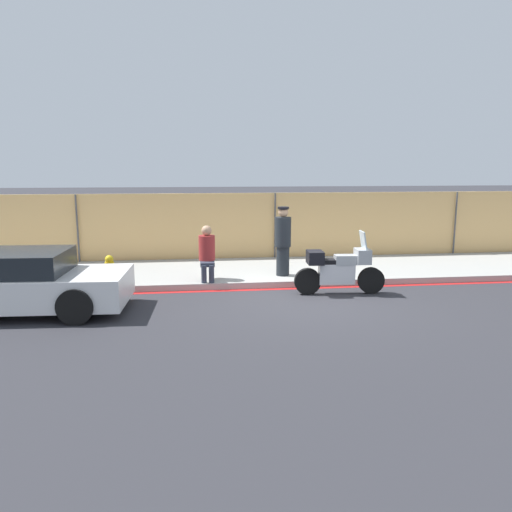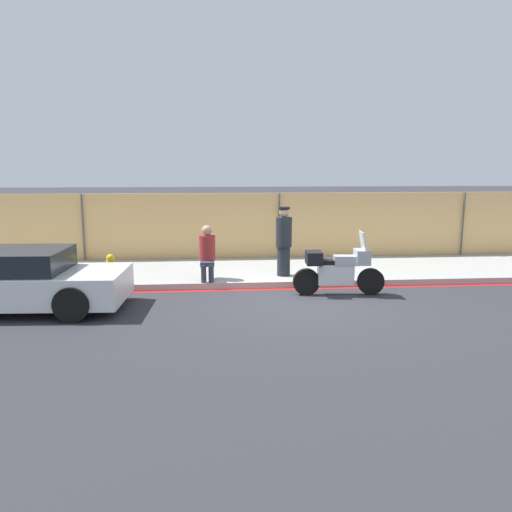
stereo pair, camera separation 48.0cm
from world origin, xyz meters
The scene contains 9 objects.
ground_plane centered at (0.00, 0.00, 0.00)m, with size 120.00×120.00×0.00m, color #2D2D33.
sidewalk centered at (0.00, 2.81, 0.08)m, with size 43.83×3.33×0.16m.
curb_paint_stripe centered at (0.00, 1.05, 0.00)m, with size 43.83×0.18×0.01m.
storefront_fence centered at (0.00, 4.56, 1.08)m, with size 41.64×0.17×2.15m.
motorcycle centered at (0.87, 0.43, 0.60)m, with size 2.14×0.58×1.49m.
officer_standing centered at (-0.21, 1.88, 1.07)m, with size 0.41×0.41×1.78m.
person_seated_on_curb centered at (-2.17, 1.62, 0.91)m, with size 0.41×0.71×1.36m.
parked_car_left_down_street centered at (-6.11, -0.26, 0.63)m, with size 4.45×2.10×1.28m.
fire_hydrant centered at (-4.54, 1.52, 0.50)m, with size 0.23×0.28×0.69m.
Camera 1 is at (-2.45, -10.66, 2.99)m, focal length 35.00 mm.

